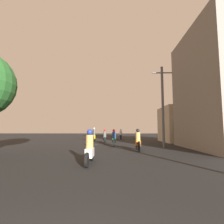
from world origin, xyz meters
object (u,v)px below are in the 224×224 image
object	(u,v)px
motorcycle_black	(105,137)
motorcycle_green	(114,139)
motorcycle_blue	(121,135)
utility_pole_far	(163,104)
motorcycle_yellow	(94,136)
motorcycle_white	(90,150)
building_right_far	(185,124)
motorcycle_orange	(138,142)

from	to	relation	value
motorcycle_black	motorcycle_green	bearing A→B (deg)	-70.83
motorcycle_blue	utility_pole_far	distance (m)	11.57
motorcycle_yellow	motorcycle_white	bearing A→B (deg)	-76.79
motorcycle_green	motorcycle_black	size ratio (longest dim) A/B	1.10
motorcycle_yellow	building_right_far	size ratio (longest dim) A/B	0.39
building_right_far	utility_pole_far	world-z (taller)	utility_pole_far
motorcycle_green	motorcycle_blue	world-z (taller)	motorcycle_blue
motorcycle_yellow	utility_pole_far	world-z (taller)	utility_pole_far
motorcycle_white	motorcycle_black	distance (m)	11.45
motorcycle_orange	motorcycle_yellow	bearing A→B (deg)	116.39
motorcycle_green	motorcycle_blue	distance (m)	9.76
motorcycle_green	building_right_far	size ratio (longest dim) A/B	0.40
motorcycle_orange	motorcycle_green	bearing A→B (deg)	120.80
motorcycle_white	motorcycle_orange	bearing A→B (deg)	62.38
motorcycle_black	building_right_far	bearing A→B (deg)	13.52
motorcycle_white	motorcycle_green	size ratio (longest dim) A/B	0.95
motorcycle_white	motorcycle_black	xyz separation A→B (m)	(-0.08, 11.45, -0.00)
motorcycle_orange	motorcycle_black	bearing A→B (deg)	113.49
motorcycle_yellow	motorcycle_blue	size ratio (longest dim) A/B	0.98
motorcycle_white	building_right_far	size ratio (longest dim) A/B	0.38
motorcycle_yellow	motorcycle_blue	xyz separation A→B (m)	(3.33, 3.69, -0.05)
motorcycle_orange	building_right_far	world-z (taller)	building_right_far
motorcycle_blue	utility_pole_far	bearing A→B (deg)	-64.53
motorcycle_white	building_right_far	bearing A→B (deg)	56.45
motorcycle_yellow	building_right_far	world-z (taller)	building_right_far
motorcycle_green	motorcycle_blue	size ratio (longest dim) A/B	1.01
motorcycle_white	building_right_far	xyz separation A→B (m)	(9.21, 13.03, 1.43)
motorcycle_green	motorcycle_blue	xyz separation A→B (m)	(0.86, 9.72, 0.01)
building_right_far	motorcycle_orange	bearing A→B (deg)	-128.22
motorcycle_black	motorcycle_yellow	bearing A→B (deg)	126.45
motorcycle_green	motorcycle_yellow	world-z (taller)	motorcycle_yellow
motorcycle_green	motorcycle_orange	bearing A→B (deg)	-52.45
motorcycle_black	motorcycle_white	bearing A→B (deg)	-85.73
motorcycle_black	utility_pole_far	distance (m)	7.53
motorcycle_white	motorcycle_blue	xyz separation A→B (m)	(1.81, 17.39, 0.01)
utility_pole_far	motorcycle_green	bearing A→B (deg)	165.07
motorcycle_white	utility_pole_far	distance (m)	8.72
motorcycle_white	building_right_far	world-z (taller)	building_right_far
motorcycle_white	motorcycle_yellow	distance (m)	13.78
motorcycle_orange	motorcycle_blue	xyz separation A→B (m)	(-0.81, 12.72, -0.01)
motorcycle_green	building_right_far	bearing A→B (deg)	41.55
motorcycle_green	motorcycle_yellow	size ratio (longest dim) A/B	1.03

